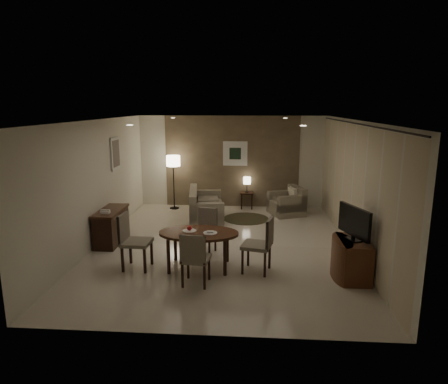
# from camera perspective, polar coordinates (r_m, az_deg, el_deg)

# --- Properties ---
(room_shell) EXTENTS (5.50, 7.00, 2.70)m
(room_shell) POSITION_cam_1_polar(r_m,az_deg,el_deg) (8.84, 0.09, 1.55)
(room_shell) COLOR beige
(room_shell) RESTS_ON ground
(taupe_accent) EXTENTS (3.96, 0.03, 2.70)m
(taupe_accent) POSITION_cam_1_polar(r_m,az_deg,el_deg) (11.88, 1.13, 4.34)
(taupe_accent) COLOR #76644A
(taupe_accent) RESTS_ON wall_back
(curtain_wall) EXTENTS (0.08, 6.70, 2.58)m
(curtain_wall) POSITION_cam_1_polar(r_m,az_deg,el_deg) (8.68, 17.83, 0.54)
(curtain_wall) COLOR beige
(curtain_wall) RESTS_ON wall_right
(curtain_rod) EXTENTS (0.03, 6.80, 0.03)m
(curtain_rod) POSITION_cam_1_polar(r_m,az_deg,el_deg) (8.53, 18.42, 9.26)
(curtain_rod) COLOR black
(curtain_rod) RESTS_ON wall_right
(art_back_frame) EXTENTS (0.72, 0.03, 0.72)m
(art_back_frame) POSITION_cam_1_polar(r_m,az_deg,el_deg) (11.81, 1.61, 5.52)
(art_back_frame) COLOR silver
(art_back_frame) RESTS_ON wall_back
(art_back_canvas) EXTENTS (0.34, 0.01, 0.34)m
(art_back_canvas) POSITION_cam_1_polar(r_m,az_deg,el_deg) (11.80, 1.61, 5.51)
(art_back_canvas) COLOR black
(art_back_canvas) RESTS_ON wall_back
(art_left_frame) EXTENTS (0.03, 0.60, 0.80)m
(art_left_frame) POSITION_cam_1_polar(r_m,az_deg,el_deg) (10.09, -15.24, 5.34)
(art_left_frame) COLOR silver
(art_left_frame) RESTS_ON wall_left
(art_left_canvas) EXTENTS (0.01, 0.46, 0.64)m
(art_left_canvas) POSITION_cam_1_polar(r_m,az_deg,el_deg) (10.09, -15.16, 5.34)
(art_left_canvas) COLOR gray
(art_left_canvas) RESTS_ON wall_left
(downlight_nl) EXTENTS (0.10, 0.10, 0.01)m
(downlight_nl) POSITION_cam_1_polar(r_m,az_deg,el_deg) (6.77, -13.31, 9.29)
(downlight_nl) COLOR white
(downlight_nl) RESTS_ON ceiling
(downlight_nr) EXTENTS (0.10, 0.10, 0.01)m
(downlight_nr) POSITION_cam_1_polar(r_m,az_deg,el_deg) (6.52, 11.25, 9.27)
(downlight_nr) COLOR white
(downlight_nr) RESTS_ON ceiling
(downlight_fl) EXTENTS (0.10, 0.10, 0.01)m
(downlight_fl) POSITION_cam_1_polar(r_m,az_deg,el_deg) (10.26, -7.30, 10.46)
(downlight_fl) COLOR white
(downlight_fl) RESTS_ON ceiling
(downlight_fr) EXTENTS (0.10, 0.10, 0.01)m
(downlight_fr) POSITION_cam_1_polar(r_m,az_deg,el_deg) (10.10, 8.75, 10.39)
(downlight_fr) COLOR white
(downlight_fr) RESTS_ON ceiling
(console_desk) EXTENTS (0.48, 1.20, 0.75)m
(console_desk) POSITION_cam_1_polar(r_m,az_deg,el_deg) (9.21, -15.80, -4.75)
(console_desk) COLOR #452A16
(console_desk) RESTS_ON floor
(telephone) EXTENTS (0.20, 0.14, 0.09)m
(telephone) POSITION_cam_1_polar(r_m,az_deg,el_deg) (8.82, -16.61, -2.67)
(telephone) COLOR white
(telephone) RESTS_ON console_desk
(tv_cabinet) EXTENTS (0.48, 0.90, 0.70)m
(tv_cabinet) POSITION_cam_1_polar(r_m,az_deg,el_deg) (7.48, 17.92, -9.08)
(tv_cabinet) COLOR brown
(tv_cabinet) RESTS_ON floor
(flat_tv) EXTENTS (0.36, 0.85, 0.60)m
(flat_tv) POSITION_cam_1_polar(r_m,az_deg,el_deg) (7.27, 18.11, -4.16)
(flat_tv) COLOR black
(flat_tv) RESTS_ON tv_cabinet
(dining_table) EXTENTS (1.48, 0.93, 0.70)m
(dining_table) POSITION_cam_1_polar(r_m,az_deg,el_deg) (7.57, -3.60, -8.26)
(dining_table) COLOR #452A16
(dining_table) RESTS_ON floor
(chair_near) EXTENTS (0.50, 0.50, 0.94)m
(chair_near) POSITION_cam_1_polar(r_m,az_deg,el_deg) (6.87, -4.04, -9.36)
(chair_near) COLOR gray
(chair_near) RESTS_ON floor
(chair_far) EXTENTS (0.54, 0.54, 0.91)m
(chair_far) POSITION_cam_1_polar(r_m,az_deg,el_deg) (8.24, -2.87, -5.69)
(chair_far) COLOR gray
(chair_far) RESTS_ON floor
(chair_left) EXTENTS (0.53, 0.53, 1.05)m
(chair_left) POSITION_cam_1_polar(r_m,az_deg,el_deg) (7.64, -12.36, -6.93)
(chair_left) COLOR gray
(chair_left) RESTS_ON floor
(chair_right) EXTENTS (0.60, 0.60, 1.03)m
(chair_right) POSITION_cam_1_polar(r_m,az_deg,el_deg) (7.35, 4.67, -7.51)
(chair_right) COLOR gray
(chair_right) RESTS_ON floor
(plate_a) EXTENTS (0.26, 0.26, 0.02)m
(plate_a) POSITION_cam_1_polar(r_m,az_deg,el_deg) (7.52, -4.95, -5.54)
(plate_a) COLOR white
(plate_a) RESTS_ON dining_table
(plate_b) EXTENTS (0.26, 0.26, 0.02)m
(plate_b) POSITION_cam_1_polar(r_m,az_deg,el_deg) (7.37, -1.98, -5.87)
(plate_b) COLOR white
(plate_b) RESTS_ON dining_table
(fruit_apple) EXTENTS (0.09, 0.09, 0.09)m
(fruit_apple) POSITION_cam_1_polar(r_m,az_deg,el_deg) (7.50, -4.96, -5.16)
(fruit_apple) COLOR #AE1316
(fruit_apple) RESTS_ON plate_a
(napkin) EXTENTS (0.12, 0.08, 0.03)m
(napkin) POSITION_cam_1_polar(r_m,az_deg,el_deg) (7.37, -1.98, -5.70)
(napkin) COLOR white
(napkin) RESTS_ON plate_b
(round_rug) EXTENTS (1.21, 1.21, 0.01)m
(round_rug) POSITION_cam_1_polar(r_m,az_deg,el_deg) (10.79, 3.17, -3.80)
(round_rug) COLOR #433E25
(round_rug) RESTS_ON floor
(sofa) EXTENTS (1.83, 1.08, 0.81)m
(sofa) POSITION_cam_1_polar(r_m,az_deg,el_deg) (10.63, -2.55, -1.81)
(sofa) COLOR gray
(sofa) RESTS_ON floor
(armchair) EXTENTS (1.08, 1.11, 0.78)m
(armchair) POSITION_cam_1_polar(r_m,az_deg,el_deg) (11.25, 8.92, -1.26)
(armchair) COLOR gray
(armchair) RESTS_ON floor
(side_table) EXTENTS (0.38, 0.38, 0.48)m
(side_table) POSITION_cam_1_polar(r_m,az_deg,el_deg) (11.84, 3.27, -1.17)
(side_table) COLOR black
(side_table) RESTS_ON floor
(table_lamp) EXTENTS (0.22, 0.22, 0.50)m
(table_lamp) POSITION_cam_1_polar(r_m,az_deg,el_deg) (11.73, 3.30, 1.17)
(table_lamp) COLOR #FFEAC1
(table_lamp) RESTS_ON side_table
(floor_lamp) EXTENTS (0.40, 0.40, 1.57)m
(floor_lamp) POSITION_cam_1_polar(r_m,az_deg,el_deg) (11.75, -7.19, 1.37)
(floor_lamp) COLOR #FFE5B7
(floor_lamp) RESTS_ON floor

